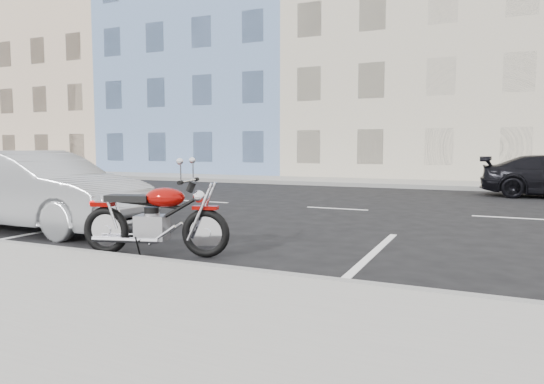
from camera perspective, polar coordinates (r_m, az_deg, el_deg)
The scene contains 9 objects.
ground at distance 12.11m, azimuth 16.77°, elevation -2.38°, with size 120.00×120.00×0.00m, color black.
sidewalk_far at distance 21.66m, azimuth 6.57°, elevation 1.28°, with size 80.00×3.40×0.15m, color gray.
curb_near at distance 8.28m, azimuth -28.50°, elevation -5.67°, with size 80.00×0.12×0.16m, color gray.
curb_far at distance 20.05m, azimuth 5.11°, elevation 0.99°, with size 80.00×0.12×0.16m, color gray.
bldg_far_west at distance 39.65m, azimuth -20.45°, elevation 11.35°, with size 12.00×12.00×12.00m, color #C9AE91.
bldg_blue at distance 32.57m, azimuth -4.77°, elevation 13.95°, with size 12.00×12.00×13.00m, color #607CAA.
bldg_cream at distance 28.74m, azimuth 17.32°, elevation 13.39°, with size 12.00×12.00×11.50m, color #B8AE98.
motorcycle at distance 6.91m, azimuth -7.59°, elevation -3.56°, with size 2.17×0.90×1.11m.
sedan_silver at distance 10.18m, azimuth -25.87°, elevation 0.17°, with size 1.59×4.56×1.50m, color #96999D.
Camera 1 is at (1.51, -11.91, 1.56)m, focal length 32.00 mm.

